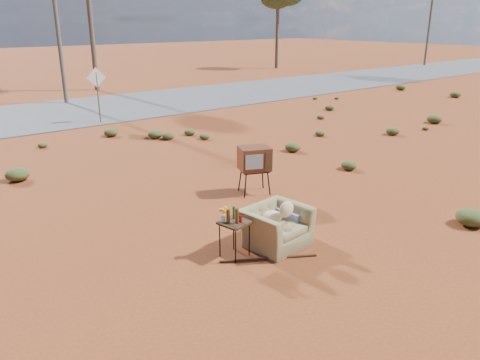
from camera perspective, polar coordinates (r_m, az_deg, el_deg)
ground at (r=9.15m, az=3.82°, el=-6.74°), size 140.00×140.00×0.00m
highway at (r=22.16m, az=-23.19°, el=7.25°), size 140.00×7.00×0.04m
armchair at (r=8.67m, az=4.78°, el=-4.95°), size 1.37×0.96×0.98m
tv_unit at (r=11.01m, az=1.78°, el=2.55°), size 0.86×0.78×1.14m
side_table at (r=8.08m, az=-0.97°, el=-4.98°), size 0.54×0.54×0.93m
rusty_bar at (r=8.28m, az=3.49°, el=-9.49°), size 1.51×0.90×0.05m
road_sign at (r=19.57m, az=-17.03°, el=10.98°), size 0.78×0.06×2.19m
utility_pole_center at (r=24.77m, az=-21.51°, el=18.21°), size 1.40×0.20×8.00m
utility_pole_east at (r=46.05m, az=22.18°, el=17.94°), size 1.40×0.20×8.00m
scrub_patch at (r=12.13m, az=-13.18°, el=0.12°), size 17.49×8.07×0.33m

